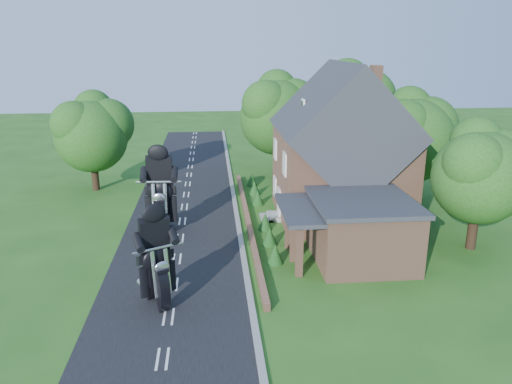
{
  "coord_description": "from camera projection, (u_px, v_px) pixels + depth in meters",
  "views": [
    {
      "loc": [
        2.04,
        -25.35,
        11.47
      ],
      "look_at": [
        4.63,
        3.05,
        2.8
      ],
      "focal_mm": 35.0,
      "sensor_mm": 36.0,
      "label": 1
    }
  ],
  "objects": [
    {
      "name": "shrub_e",
      "position": [
        255.0,
        188.0,
        38.57
      ],
      "size": [
        0.9,
        0.9,
        1.1
      ],
      "primitive_type": "cone",
      "color": "#133C13",
      "rests_on": "ground"
    },
    {
      "name": "shrub_c",
      "position": [
        265.0,
        221.0,
        31.42
      ],
      "size": [
        0.9,
        0.9,
        1.1
      ],
      "primitive_type": "cone",
      "color": "#133C13",
      "rests_on": "ground"
    },
    {
      "name": "road",
      "position": [
        177.0,
        259.0,
        27.3
      ],
      "size": [
        7.0,
        80.0,
        0.02
      ],
      "primitive_type": "cube",
      "color": "black",
      "rests_on": "ground"
    },
    {
      "name": "shrub_f",
      "position": [
        252.0,
        179.0,
        40.95
      ],
      "size": [
        0.9,
        0.9,
        1.1
      ],
      "primitive_type": "cone",
      "color": "#133C13",
      "rests_on": "ground"
    },
    {
      "name": "house",
      "position": [
        341.0,
        154.0,
        32.68
      ],
      "size": [
        9.54,
        8.64,
        10.24
      ],
      "color": "#96664C",
      "rests_on": "ground"
    },
    {
      "name": "garden_wall",
      "position": [
        248.0,
        222.0,
        32.39
      ],
      "size": [
        0.3,
        22.0,
        0.4
      ],
      "primitive_type": "cube",
      "color": "#96664C",
      "rests_on": "ground"
    },
    {
      "name": "annex",
      "position": [
        359.0,
        228.0,
        26.89
      ],
      "size": [
        7.05,
        5.94,
        3.44
      ],
      "color": "#96664C",
      "rests_on": "ground"
    },
    {
      "name": "kerb",
      "position": [
        243.0,
        256.0,
        27.61
      ],
      "size": [
        0.3,
        80.0,
        0.12
      ],
      "primitive_type": "cube",
      "color": "gray",
      "rests_on": "ground"
    },
    {
      "name": "tree_annex_side",
      "position": [
        486.0,
        169.0,
        27.53
      ],
      "size": [
        5.64,
        5.2,
        7.48
      ],
      "color": "black",
      "rests_on": "ground"
    },
    {
      "name": "tree_house_right",
      "position": [
        417.0,
        133.0,
        35.46
      ],
      "size": [
        6.51,
        6.0,
        8.4
      ],
      "color": "black",
      "rests_on": "ground"
    },
    {
      "name": "motorcycle_follow",
      "position": [
        162.0,
        220.0,
        30.9
      ],
      "size": [
        0.55,
        1.83,
        1.68
      ],
      "primitive_type": null,
      "rotation": [
        0.0,
        0.0,
        3.09
      ],
      "color": "black",
      "rests_on": "ground"
    },
    {
      "name": "tree_far_road",
      "position": [
        96.0,
        130.0,
        38.75
      ],
      "size": [
        6.08,
        5.6,
        7.84
      ],
      "color": "black",
      "rests_on": "ground"
    },
    {
      "name": "shrub_a",
      "position": [
        275.0,
        254.0,
        26.66
      ],
      "size": [
        0.9,
        0.9,
        1.1
      ],
      "primitive_type": "cone",
      "color": "#133C13",
      "rests_on": "ground"
    },
    {
      "name": "ground",
      "position": [
        177.0,
        259.0,
        27.31
      ],
      "size": [
        120.0,
        120.0,
        0.0
      ],
      "primitive_type": "plane",
      "color": "#235417",
      "rests_on": "ground"
    },
    {
      "name": "tree_behind_left",
      "position": [
        282.0,
        111.0,
        42.67
      ],
      "size": [
        6.94,
        6.4,
        9.16
      ],
      "color": "black",
      "rests_on": "ground"
    },
    {
      "name": "motorcycle_lead",
      "position": [
        158.0,
        291.0,
        22.35
      ],
      "size": [
        1.07,
        1.57,
        1.46
      ],
      "primitive_type": null,
      "rotation": [
        0.0,
        0.0,
        3.62
      ],
      "color": "black",
      "rests_on": "ground"
    },
    {
      "name": "tree_behind_house",
      "position": [
        354.0,
        105.0,
        42.11
      ],
      "size": [
        7.81,
        7.2,
        10.08
      ],
      "color": "black",
      "rests_on": "ground"
    },
    {
      "name": "shrub_d",
      "position": [
        258.0,
        198.0,
        36.19
      ],
      "size": [
        0.9,
        0.9,
        1.1
      ],
      "primitive_type": "cone",
      "color": "#133C13",
      "rests_on": "ground"
    },
    {
      "name": "shrub_b",
      "position": [
        270.0,
        236.0,
        29.04
      ],
      "size": [
        0.9,
        0.9,
        1.1
      ],
      "primitive_type": "cone",
      "color": "#133C13",
      "rests_on": "ground"
    }
  ]
}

